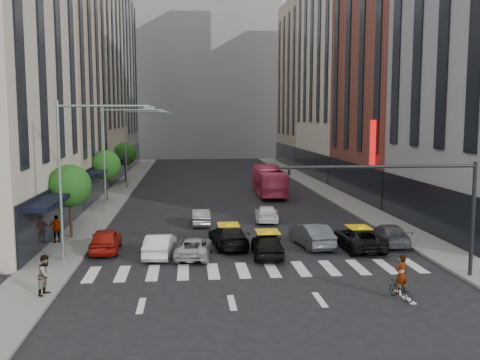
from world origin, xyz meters
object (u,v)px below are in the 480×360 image
object	(u,v)px
taxi_center	(267,244)
bus	(269,181)
pedestrian_near	(46,275)
pedestrian_far	(57,229)
motorcycle	(401,290)
car_red	(106,240)
streetlamp_far	(134,138)
streetlamp_mid	(115,145)
taxi_left	(228,236)
streetlamp_near	(77,159)
car_white_front	(160,245)

from	to	relation	value
taxi_center	bus	xyz separation A→B (m)	(3.93, 25.27, 0.77)
pedestrian_near	pedestrian_far	distance (m)	10.70
motorcycle	pedestrian_far	world-z (taller)	pedestrian_far
pedestrian_near	car_red	bearing A→B (deg)	7.01
streetlamp_far	bus	xyz separation A→B (m)	(14.72, -6.50, -4.39)
streetlamp_mid	taxi_left	bearing A→B (deg)	-56.51
streetlamp_mid	motorcycle	size ratio (longest dim) A/B	5.65
taxi_center	pedestrian_far	distance (m)	13.82
streetlamp_near	car_white_front	distance (m)	6.91
taxi_center	pedestrian_near	size ratio (longest dim) A/B	2.35
car_white_front	motorcycle	world-z (taller)	car_white_front
streetlamp_near	streetlamp_far	world-z (taller)	same
bus	pedestrian_near	bearing A→B (deg)	66.01
streetlamp_near	taxi_left	size ratio (longest dim) A/B	1.85
streetlamp_mid	streetlamp_far	size ratio (longest dim) A/B	1.00
streetlamp_near	bus	world-z (taller)	streetlamp_near
car_white_front	car_red	bearing A→B (deg)	-18.59
streetlamp_far	pedestrian_far	bearing A→B (deg)	-94.87
streetlamp_near	pedestrian_near	xyz separation A→B (m)	(-0.36, -5.99, -4.83)
motorcycle	streetlamp_near	bearing A→B (deg)	-44.38
streetlamp_mid	pedestrian_near	distance (m)	22.51
pedestrian_far	motorcycle	bearing A→B (deg)	130.44
bus	pedestrian_far	bearing A→B (deg)	52.46
streetlamp_far	bus	distance (m)	16.68
taxi_left	motorcycle	xyz separation A→B (m)	(7.05, -10.65, -0.29)
streetlamp_far	taxi_left	world-z (taller)	streetlamp_far
motorcycle	bus	bearing A→B (deg)	-106.40
taxi_center	bus	distance (m)	25.58
streetlamp_far	car_white_front	world-z (taller)	streetlamp_far
pedestrian_near	taxi_center	bearing A→B (deg)	-44.21
taxi_center	pedestrian_far	world-z (taller)	pedestrian_far
motorcycle	taxi_left	bearing A→B (deg)	-74.62
motorcycle	pedestrian_near	size ratio (longest dim) A/B	0.86
taxi_center	pedestrian_far	xyz separation A→B (m)	(-13.13, 4.30, 0.31)
streetlamp_far	bus	size ratio (longest dim) A/B	0.83
motorcycle	taxi_center	bearing A→B (deg)	-76.43
taxi_center	pedestrian_near	xyz separation A→B (m)	(-11.15, -6.21, 0.33)
streetlamp_far	car_red	distance (m)	30.10
streetlamp_near	streetlamp_mid	xyz separation A→B (m)	(0.00, 16.00, 0.00)
car_red	car_white_front	size ratio (longest dim) A/B	1.02
car_red	pedestrian_near	world-z (taller)	pedestrian_near
streetlamp_near	car_red	bearing A→B (deg)	65.80
streetlamp_near	taxi_left	world-z (taller)	streetlamp_near
car_white_front	bus	bearing A→B (deg)	-106.90
taxi_left	pedestrian_far	distance (m)	11.14
car_red	pedestrian_near	size ratio (longest dim) A/B	2.33
taxi_left	bus	world-z (taller)	bus
car_white_front	pedestrian_far	world-z (taller)	pedestrian_far
taxi_left	streetlamp_far	bearing A→B (deg)	-80.27
streetlamp_far	streetlamp_mid	bearing A→B (deg)	-90.00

